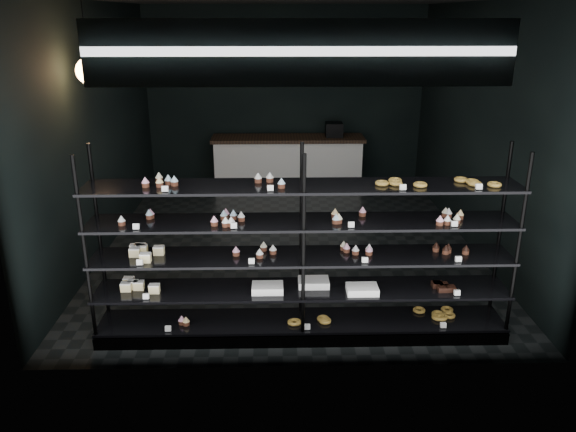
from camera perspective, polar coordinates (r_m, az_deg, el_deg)
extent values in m
cube|color=black|center=(7.95, 0.15, -2.56)|extent=(5.00, 6.00, 0.01)
cube|color=black|center=(7.35, 0.18, 21.10)|extent=(5.00, 6.00, 0.01)
cube|color=black|center=(10.45, -0.29, 11.93)|extent=(5.00, 0.01, 3.20)
cube|color=black|center=(4.58, 1.16, 1.65)|extent=(5.00, 0.01, 3.20)
cube|color=black|center=(7.83, -18.65, 8.26)|extent=(0.01, 6.00, 3.20)
cube|color=black|center=(7.96, 18.68, 8.43)|extent=(0.01, 6.00, 3.20)
cube|color=black|center=(5.73, 1.38, -11.38)|extent=(4.00, 0.50, 0.12)
cylinder|color=black|center=(5.38, -19.90, -3.74)|extent=(0.04, 0.04, 1.85)
cylinder|color=black|center=(5.77, -18.60, -2.01)|extent=(0.04, 0.04, 1.85)
cylinder|color=black|center=(5.11, 1.58, -3.76)|extent=(0.04, 0.04, 1.85)
cylinder|color=black|center=(5.52, 1.35, -1.93)|extent=(0.04, 0.04, 1.85)
cylinder|color=black|center=(5.57, 22.31, -3.28)|extent=(0.04, 0.04, 1.85)
cylinder|color=black|center=(5.94, 20.70, -1.64)|extent=(0.04, 0.04, 1.85)
cube|color=black|center=(5.69, 1.39, -10.61)|extent=(4.00, 0.50, 0.03)
cube|color=black|center=(5.52, 1.42, -7.47)|extent=(4.00, 0.50, 0.02)
cube|color=black|center=(5.37, 1.45, -4.14)|extent=(4.00, 0.50, 0.02)
cube|color=black|center=(5.23, 1.48, -0.64)|extent=(4.00, 0.50, 0.02)
cube|color=black|center=(5.12, 1.52, 3.04)|extent=(4.00, 0.50, 0.02)
cube|color=white|center=(5.03, -12.80, 2.68)|extent=(0.06, 0.04, 0.06)
cube|color=white|center=(4.93, -1.53, 2.83)|extent=(0.05, 0.04, 0.06)
cube|color=white|center=(5.06, 11.47, 2.86)|extent=(0.05, 0.04, 0.06)
cube|color=white|center=(5.27, 19.25, 2.81)|extent=(0.06, 0.04, 0.06)
cube|color=white|center=(5.20, -15.27, -1.06)|extent=(0.06, 0.04, 0.06)
cube|color=white|center=(5.06, -5.99, -1.01)|extent=(0.05, 0.04, 0.06)
cube|color=white|center=(5.09, 6.59, -0.90)|extent=(0.05, 0.04, 0.06)
cube|color=white|center=(5.30, 16.60, -0.78)|extent=(0.06, 0.04, 0.06)
cube|color=white|center=(5.34, -15.27, -4.57)|extent=(0.06, 0.04, 0.06)
cube|color=white|center=(5.18, -3.51, -4.61)|extent=(0.06, 0.04, 0.06)
cube|color=white|center=(5.24, 7.76, -4.47)|extent=(0.05, 0.04, 0.06)
cube|color=white|center=(5.45, 16.77, -4.23)|extent=(0.06, 0.04, 0.06)
cube|color=white|center=(5.48, -14.65, -7.92)|extent=(0.06, 0.04, 0.06)
cube|color=white|center=(5.60, 16.57, -7.50)|extent=(0.06, 0.04, 0.06)
cube|color=white|center=(5.60, -12.00, -11.14)|extent=(0.06, 0.04, 0.06)
cube|color=white|center=(5.51, 2.16, -11.20)|extent=(0.05, 0.04, 0.06)
cube|color=white|center=(5.74, 15.47, -10.65)|extent=(0.06, 0.04, 0.06)
cube|color=#0D1143|center=(4.44, 1.22, 16.23)|extent=(3.20, 0.04, 0.45)
cube|color=white|center=(4.42, 1.24, 16.21)|extent=(3.30, 0.02, 0.50)
cylinder|color=black|center=(6.60, -19.99, 17.45)|extent=(0.01, 0.01, 0.59)
sphere|color=#FFA459|center=(6.62, -19.54, 13.71)|extent=(0.28, 0.28, 0.28)
cube|color=silver|center=(10.18, -0.01, 5.18)|extent=(2.60, 0.60, 0.92)
cube|color=black|center=(10.07, -0.01, 7.88)|extent=(2.70, 0.65, 0.06)
cube|color=black|center=(10.09, 4.69, 8.73)|extent=(0.30, 0.30, 0.25)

